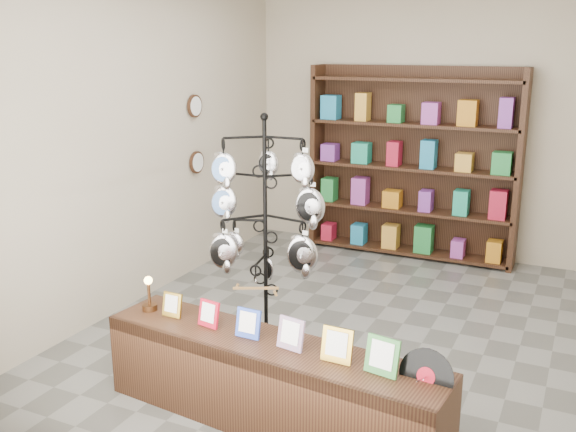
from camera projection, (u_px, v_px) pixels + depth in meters
The scene contains 6 objects.
ground at pixel (338, 327), 5.69m from camera, with size 5.00×5.00×0.00m, color slate.
room_envelope at pixel (343, 117), 5.22m from camera, with size 5.00×5.00×5.00m.
display_tree at pixel (265, 216), 5.08m from camera, with size 1.04×1.04×1.92m.
front_shelf at pixel (270, 383), 4.17m from camera, with size 2.40×0.71×0.84m.
back_shelving at pixel (412, 169), 7.43m from camera, with size 2.42×0.36×2.20m.
wall_clocks at pixel (196, 134), 6.83m from camera, with size 0.03×0.24×0.84m.
Camera 1 is at (1.86, -4.93, 2.42)m, focal length 40.00 mm.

